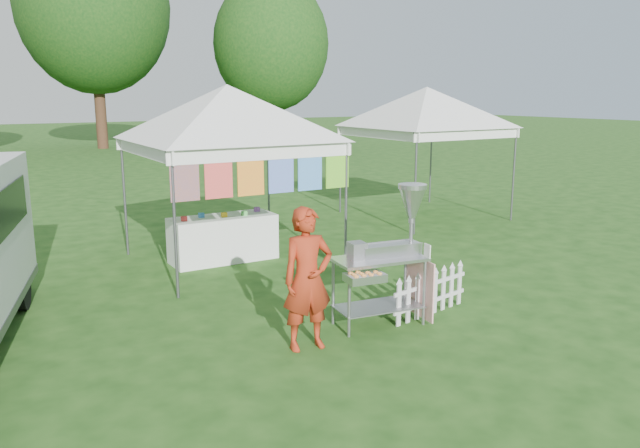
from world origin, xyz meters
TOP-DOWN VIEW (x-y plane):
  - ground at (0.00, 0.00)m, footprint 120.00×120.00m
  - canopy_main at (0.00, 3.49)m, footprint 4.24×4.24m
  - canopy_right at (5.50, 5.00)m, footprint 4.24×4.24m
  - tree_mid at (3.00, 28.00)m, footprint 7.60×7.60m
  - tree_right at (10.00, 22.00)m, footprint 5.60×5.60m
  - donut_cart at (0.60, -0.25)m, footprint 1.35×0.84m
  - vendor at (-0.70, -0.40)m, footprint 0.63×0.45m
  - picket_fence at (1.22, -0.28)m, footprint 1.42×0.30m
  - display_table at (-0.09, 3.65)m, footprint 1.80×0.70m

SIDE VIEW (x-z plane):
  - ground at x=0.00m, z-range 0.00..0.00m
  - picket_fence at x=1.22m, z-range 0.01..0.57m
  - display_table at x=-0.09m, z-range 0.00..0.78m
  - vendor at x=-0.70m, z-range 0.00..1.64m
  - donut_cart at x=0.60m, z-range 0.15..1.91m
  - canopy_main at x=0.00m, z-range 1.26..4.71m
  - canopy_right at x=5.50m, z-range 1.27..4.72m
  - tree_right at x=10.00m, z-range 0.97..9.39m
  - tree_mid at x=3.00m, z-range 1.38..12.90m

